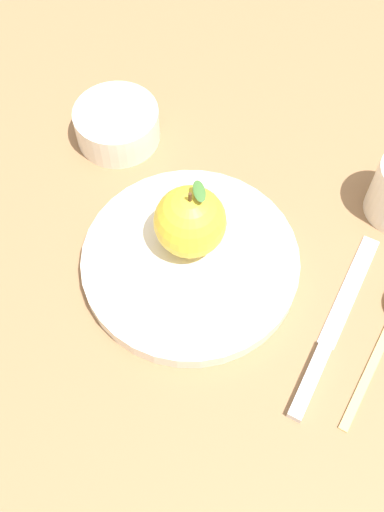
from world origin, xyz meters
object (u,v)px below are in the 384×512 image
Objects in this scene: dinner_plate at (192,260)px; side_bowl at (117,122)px; apple at (190,222)px; knife at (329,338)px.

dinner_plate is 0.20m from side_bowl.
apple reaches higher than dinner_plate.
apple is (0.01, 0.02, 0.05)m from dinner_plate.
apple is 0.45× the size of knife.
dinner_plate is 0.05m from apple.
apple is at bearing -89.02° from side_bowl.
side_bowl is (0.00, 0.20, 0.01)m from dinner_plate.
side_bowl reaches higher than dinner_plate.
knife is at bearing -64.43° from apple.
side_bowl is 0.52× the size of knife.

